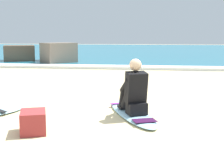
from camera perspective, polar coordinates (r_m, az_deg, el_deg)
The scene contains 7 objects.
ground_plane at distance 5.32m, azimuth -8.36°, elevation -8.31°, with size 80.00×80.00×0.00m, color beige.
sea at distance 26.86m, azimuth 4.80°, elevation 4.44°, with size 80.00×28.00×0.10m, color teal.
breaking_foam at distance 13.23m, azimuth 1.55°, elevation 1.43°, with size 80.00×0.90×0.11m, color white.
surfboard_main at distance 5.71m, azimuth 3.55°, elevation -6.77°, with size 1.28×2.21×0.08m.
surfer_seated at distance 5.47m, azimuth 4.05°, elevation -3.12°, with size 0.59×0.77×0.95m.
rock_outcrop_distant at distance 16.11m, azimuth -12.18°, elevation 3.80°, with size 4.20×2.86×1.03m.
beach_bag at distance 4.79m, azimuth -14.09°, elevation -8.24°, with size 0.36×0.48×0.32m, color maroon.
Camera 1 is at (1.45, -4.91, 1.43)m, focal length 50.40 mm.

